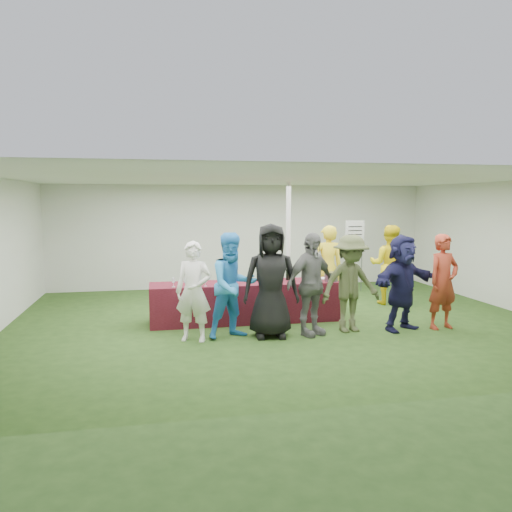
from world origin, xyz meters
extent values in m
plane|color=#284719|center=(0.00, 0.00, 0.00)|extent=(60.00, 60.00, 0.00)
plane|color=white|center=(0.00, 4.00, 1.35)|extent=(10.00, 0.00, 10.00)
plane|color=white|center=(0.00, -4.00, 1.35)|extent=(10.00, 0.00, 10.00)
plane|color=white|center=(0.00, 0.00, 2.70)|extent=(10.00, 10.00, 0.00)
cylinder|color=silver|center=(0.50, 1.20, 1.35)|extent=(0.10, 0.10, 2.70)
cube|color=maroon|center=(-0.62, 0.16, 0.38)|extent=(3.60, 0.80, 0.75)
cylinder|color=black|center=(-0.35, 0.27, 0.86)|extent=(0.07, 0.07, 0.22)
cylinder|color=black|center=(-0.35, 0.27, 1.01)|extent=(0.03, 0.03, 0.08)
cylinder|color=maroon|center=(-0.35, 0.27, 1.06)|extent=(0.03, 0.03, 0.02)
cylinder|color=black|center=(-0.23, 0.32, 0.86)|extent=(0.07, 0.07, 0.22)
cylinder|color=black|center=(-0.23, 0.32, 1.01)|extent=(0.03, 0.03, 0.08)
cylinder|color=maroon|center=(-0.23, 0.32, 1.06)|extent=(0.03, 0.03, 0.02)
cylinder|color=black|center=(-0.04, 0.30, 0.86)|extent=(0.07, 0.07, 0.22)
cylinder|color=black|center=(-0.04, 0.30, 1.01)|extent=(0.03, 0.03, 0.08)
cylinder|color=maroon|center=(-0.04, 0.30, 1.06)|extent=(0.03, 0.03, 0.02)
cylinder|color=black|center=(0.07, 0.30, 0.86)|extent=(0.07, 0.07, 0.22)
cylinder|color=black|center=(0.07, 0.30, 1.01)|extent=(0.03, 0.03, 0.08)
cylinder|color=maroon|center=(0.07, 0.30, 1.06)|extent=(0.03, 0.03, 0.02)
cylinder|color=black|center=(0.24, 0.27, 0.86)|extent=(0.07, 0.07, 0.22)
cylinder|color=black|center=(0.24, 0.27, 1.01)|extent=(0.03, 0.03, 0.08)
cylinder|color=maroon|center=(0.24, 0.27, 1.06)|extent=(0.03, 0.03, 0.02)
cylinder|color=black|center=(0.30, 0.32, 0.86)|extent=(0.07, 0.07, 0.22)
cylinder|color=black|center=(0.30, 0.32, 1.01)|extent=(0.03, 0.03, 0.08)
cylinder|color=maroon|center=(0.30, 0.32, 1.06)|extent=(0.03, 0.03, 0.02)
cylinder|color=silver|center=(-1.98, -0.07, 0.75)|extent=(0.06, 0.06, 0.00)
cylinder|color=silver|center=(-1.98, -0.07, 0.79)|extent=(0.01, 0.01, 0.07)
cylinder|color=silver|center=(-1.98, -0.07, 0.87)|extent=(0.06, 0.06, 0.08)
cylinder|color=#4A080E|center=(-1.98, -0.07, 0.84)|extent=(0.05, 0.05, 0.02)
cylinder|color=silver|center=(-1.77, -0.14, 0.75)|extent=(0.06, 0.06, 0.00)
cylinder|color=silver|center=(-1.77, -0.14, 0.79)|extent=(0.01, 0.01, 0.07)
cylinder|color=silver|center=(-1.77, -0.14, 0.87)|extent=(0.06, 0.06, 0.08)
cylinder|color=silver|center=(-1.41, -0.10, 0.75)|extent=(0.06, 0.06, 0.00)
cylinder|color=silver|center=(-1.41, -0.10, 0.79)|extent=(0.01, 0.01, 0.07)
cylinder|color=silver|center=(-1.41, -0.10, 0.87)|extent=(0.06, 0.06, 0.08)
cylinder|color=silver|center=(-0.91, -0.09, 0.75)|extent=(0.06, 0.06, 0.00)
cylinder|color=silver|center=(-0.91, -0.09, 0.79)|extent=(0.01, 0.01, 0.07)
cylinder|color=silver|center=(-0.91, -0.09, 0.87)|extent=(0.06, 0.06, 0.08)
cylinder|color=#4A080E|center=(-0.91, -0.09, 0.84)|extent=(0.05, 0.05, 0.02)
cylinder|color=silver|center=(0.68, -0.07, 0.75)|extent=(0.06, 0.06, 0.00)
cylinder|color=silver|center=(0.68, -0.07, 0.79)|extent=(0.01, 0.01, 0.07)
cylinder|color=silver|center=(0.68, -0.07, 0.87)|extent=(0.06, 0.06, 0.08)
cylinder|color=silver|center=(-0.51, 0.24, 0.85)|extent=(0.07, 0.07, 0.20)
cylinder|color=silver|center=(-0.51, 0.24, 0.96)|extent=(0.03, 0.03, 0.03)
cube|color=white|center=(0.99, 0.21, 0.77)|extent=(0.25, 0.18, 0.03)
cylinder|color=slate|center=(1.01, -0.06, 0.84)|extent=(0.26, 0.26, 0.18)
cylinder|color=slate|center=(2.43, 2.68, 0.55)|extent=(0.02, 0.02, 1.10)
cylinder|color=slate|center=(2.83, 2.68, 0.55)|extent=(0.02, 0.02, 1.10)
cube|color=white|center=(2.63, 2.68, 1.45)|extent=(0.50, 0.02, 0.70)
cube|color=black|center=(2.63, 2.67, 1.65)|extent=(0.36, 0.01, 0.02)
cube|color=black|center=(2.63, 2.67, 1.55)|extent=(0.36, 0.01, 0.02)
cube|color=black|center=(2.63, 2.67, 1.45)|extent=(0.36, 0.01, 0.02)
cube|color=black|center=(2.63, 2.67, 1.35)|extent=(0.36, 0.01, 0.02)
cube|color=black|center=(2.63, 2.67, 1.25)|extent=(0.36, 0.01, 0.02)
imported|color=yellow|center=(1.25, 0.81, 0.89)|extent=(0.67, 0.46, 1.79)
imported|color=yellow|center=(2.78, 1.09, 0.88)|extent=(1.08, 1.03, 1.76)
imported|color=white|center=(-1.69, -0.99, 0.82)|extent=(0.70, 0.58, 1.64)
imported|color=#2D8EDB|center=(-1.03, -0.92, 0.89)|extent=(1.02, 0.90, 1.77)
imported|color=black|center=(-0.40, -1.01, 0.96)|extent=(1.00, 0.72, 1.92)
imported|color=slate|center=(0.29, -1.04, 0.88)|extent=(1.12, 0.84, 1.76)
imported|color=#434B2A|center=(1.04, -0.96, 0.85)|extent=(1.18, 0.77, 1.71)
imported|color=#18173E|center=(1.98, -1.04, 0.85)|extent=(1.66, 1.07, 1.71)
imported|color=#9B301D|center=(2.75, -1.08, 0.85)|extent=(0.69, 0.52, 1.71)
camera|label=1|loc=(-2.29, -9.05, 2.30)|focal=35.00mm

